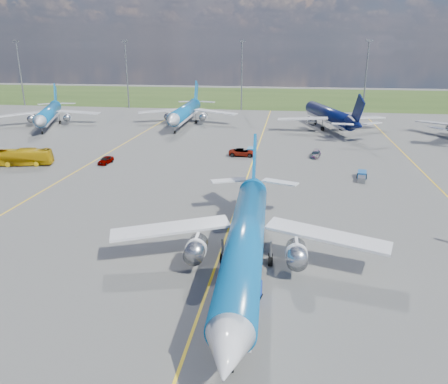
# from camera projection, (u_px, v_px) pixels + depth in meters

# --- Properties ---
(ground) EXTENTS (400.00, 400.00, 0.00)m
(ground) POSITION_uv_depth(u_px,v_px,m) (217.00, 263.00, 44.34)
(ground) COLOR #535351
(ground) RESTS_ON ground
(grass_strip) EXTENTS (400.00, 80.00, 0.01)m
(grass_strip) POSITION_uv_depth(u_px,v_px,m) (275.00, 97.00, 184.86)
(grass_strip) COLOR #2D4719
(grass_strip) RESTS_ON ground
(taxiway_lines) EXTENTS (60.25, 160.00, 0.02)m
(taxiway_lines) POSITION_uv_depth(u_px,v_px,m) (246.00, 182.00, 70.27)
(taxiway_lines) COLOR yellow
(taxiway_lines) RESTS_ON ground
(floodlight_masts) EXTENTS (202.20, 0.50, 22.70)m
(floodlight_masts) POSITION_uv_depth(u_px,v_px,m) (303.00, 72.00, 141.95)
(floodlight_masts) COLOR slate
(floodlight_masts) RESTS_ON ground
(bg_jet_nw) EXTENTS (40.12, 45.21, 9.80)m
(bg_jet_nw) POSITION_uv_depth(u_px,v_px,m) (50.00, 126.00, 119.56)
(bg_jet_nw) COLOR #0B5C9D
(bg_jet_nw) RESTS_ON ground
(bg_jet_nnw) EXTENTS (31.26, 40.40, 10.36)m
(bg_jet_nnw) POSITION_uv_depth(u_px,v_px,m) (186.00, 125.00, 121.19)
(bg_jet_nnw) COLOR #0B5C9D
(bg_jet_nnw) RESTS_ON ground
(bg_jet_n) EXTENTS (40.66, 47.17, 10.53)m
(bg_jet_n) POSITION_uv_depth(u_px,v_px,m) (328.00, 129.00, 115.67)
(bg_jet_n) COLOR #070F3B
(bg_jet_n) RESTS_ON ground
(main_airliner) EXTENTS (31.18, 40.13, 10.23)m
(main_airliner) POSITION_uv_depth(u_px,v_px,m) (245.00, 276.00, 41.87)
(main_airliner) COLOR #0B5C9D
(main_airliner) RESTS_ON ground
(uld_container) EXTENTS (1.88, 2.17, 1.50)m
(uld_container) POSITION_uv_depth(u_px,v_px,m) (251.00, 291.00, 37.83)
(uld_container) COLOR #0E37C4
(uld_container) RESTS_ON ground
(apron_bus) EXTENTS (11.32, 5.02, 3.07)m
(apron_bus) POSITION_uv_depth(u_px,v_px,m) (21.00, 157.00, 79.86)
(apron_bus) COLOR #C4980B
(apron_bus) RESTS_ON ground
(service_car_a) EXTENTS (1.98, 4.21, 1.39)m
(service_car_a) POSITION_uv_depth(u_px,v_px,m) (106.00, 160.00, 81.14)
(service_car_a) COLOR #999999
(service_car_a) RESTS_ON ground
(service_car_b) EXTENTS (5.49, 2.58, 1.52)m
(service_car_b) POSITION_uv_depth(u_px,v_px,m) (243.00, 152.00, 86.69)
(service_car_b) COLOR #999999
(service_car_b) RESTS_ON ground
(service_car_c) EXTENTS (2.53, 4.55, 1.25)m
(service_car_c) POSITION_uv_depth(u_px,v_px,m) (316.00, 154.00, 86.02)
(service_car_c) COLOR #999999
(service_car_c) RESTS_ON ground
(baggage_tug_w) EXTENTS (2.07, 5.00, 1.09)m
(baggage_tug_w) POSITION_uv_depth(u_px,v_px,m) (362.00, 176.00, 71.92)
(baggage_tug_w) COLOR #195396
(baggage_tug_w) RESTS_ON ground
(baggage_tug_c) EXTENTS (1.46, 4.86, 1.08)m
(baggage_tug_c) POSITION_uv_depth(u_px,v_px,m) (250.00, 151.00, 88.56)
(baggage_tug_c) COLOR #185E91
(baggage_tug_c) RESTS_ON ground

